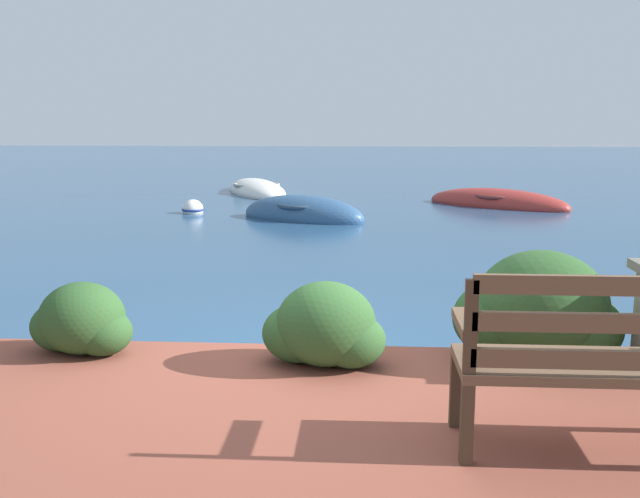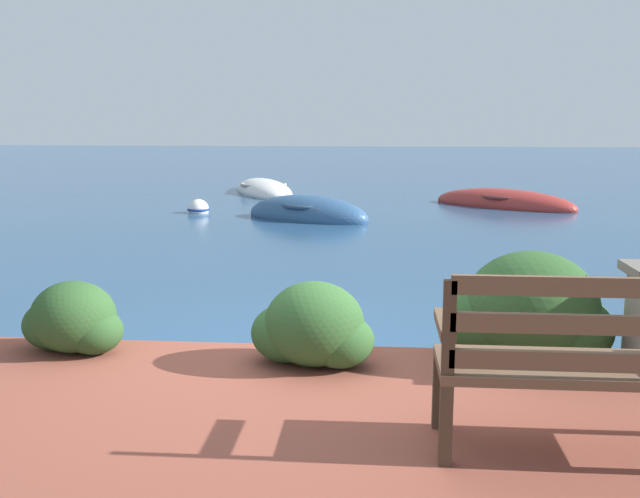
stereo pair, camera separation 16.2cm
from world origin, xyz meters
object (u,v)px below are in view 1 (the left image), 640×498
object	(u,v)px
rowboat_far	(257,191)
mooring_buoy	(193,210)
park_bench	(598,358)
rowboat_nearest	(303,216)
rowboat_mid	(497,203)

from	to	relation	value
rowboat_far	mooring_buoy	world-z (taller)	rowboat_far
park_bench	rowboat_far	xyz separation A→B (m)	(-3.76, 13.82, -0.65)
park_bench	rowboat_far	world-z (taller)	park_bench
rowboat_nearest	rowboat_mid	bearing A→B (deg)	53.71
rowboat_nearest	rowboat_mid	size ratio (longest dim) A/B	0.84
park_bench	mooring_buoy	world-z (taller)	park_bench
park_bench	rowboat_nearest	world-z (taller)	park_bench
rowboat_far	rowboat_nearest	bearing A→B (deg)	-4.45
rowboat_nearest	mooring_buoy	xyz separation A→B (m)	(-2.20, 0.68, 0.00)
rowboat_mid	mooring_buoy	distance (m)	6.27
rowboat_mid	mooring_buoy	xyz separation A→B (m)	(-6.09, -1.50, 0.01)
rowboat_nearest	mooring_buoy	bearing A→B (deg)	-172.59
rowboat_nearest	rowboat_far	distance (m)	4.59
rowboat_nearest	rowboat_far	size ratio (longest dim) A/B	0.78
rowboat_far	rowboat_mid	bearing A→B (deg)	44.65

